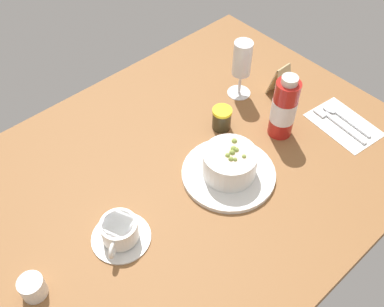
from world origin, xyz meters
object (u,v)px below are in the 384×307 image
at_px(cutlery_setting, 343,123).
at_px(coffee_cup, 120,232).
at_px(creamer_jug, 33,288).
at_px(sauce_bottle_red, 284,108).
at_px(porridge_bowl, 229,166).
at_px(menu_card, 281,81).
at_px(wine_glass, 242,62).
at_px(jam_jar, 222,119).

relative_size(cutlery_setting, coffee_cup, 1.50).
bearing_deg(coffee_cup, cutlery_setting, -9.91).
bearing_deg(creamer_jug, sauce_bottle_red, -2.69).
height_order(coffee_cup, creamer_jug, coffee_cup).
relative_size(porridge_bowl, menu_card, 2.32).
bearing_deg(wine_glass, cutlery_setting, -67.12).
bearing_deg(menu_card, cutlery_setting, -79.69).
xyz_separation_m(cutlery_setting, menu_card, (-0.03, 0.19, 0.05)).
bearing_deg(jam_jar, sauce_bottle_red, -48.93).
distance_m(creamer_jug, menu_card, 0.81).
distance_m(coffee_cup, jam_jar, 0.41).
distance_m(coffee_cup, sauce_bottle_red, 0.50).
distance_m(coffee_cup, creamer_jug, 0.20).
xyz_separation_m(wine_glass, jam_jar, (-0.13, -0.06, -0.08)).
bearing_deg(wine_glass, sauce_bottle_red, -100.71).
bearing_deg(coffee_cup, creamer_jug, 176.07).
bearing_deg(creamer_jug, wine_glass, 11.35).
bearing_deg(wine_glass, menu_card, -45.00).
height_order(jam_jar, menu_card, menu_card).
height_order(wine_glass, sauce_bottle_red, sauce_bottle_red).
distance_m(porridge_bowl, jam_jar, 0.16).
bearing_deg(cutlery_setting, creamer_jug, 171.47).
bearing_deg(coffee_cup, menu_card, 7.43).
bearing_deg(jam_jar, creamer_jug, -172.13).
height_order(creamer_jug, sauce_bottle_red, sauce_bottle_red).
relative_size(wine_glass, menu_card, 1.74).
bearing_deg(wine_glass, coffee_cup, -163.25).
bearing_deg(coffee_cup, jam_jar, 13.57).
xyz_separation_m(cutlery_setting, wine_glass, (-0.11, 0.27, 0.11)).
height_order(cutlery_setting, jam_jar, jam_jar).
bearing_deg(wine_glass, porridge_bowl, -140.83).
bearing_deg(coffee_cup, wine_glass, 16.75).
bearing_deg(porridge_bowl, wine_glass, 39.17).
height_order(coffee_cup, sauce_bottle_red, sauce_bottle_red).
relative_size(porridge_bowl, wine_glass, 1.33).
distance_m(porridge_bowl, cutlery_setting, 0.36).
relative_size(coffee_cup, sauce_bottle_red, 0.71).
relative_size(cutlery_setting, wine_glass, 1.14).
height_order(cutlery_setting, coffee_cup, coffee_cup).
distance_m(coffee_cup, wine_glass, 0.56).
bearing_deg(cutlery_setting, coffee_cup, 170.09).
bearing_deg(sauce_bottle_red, porridge_bowl, -176.33).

